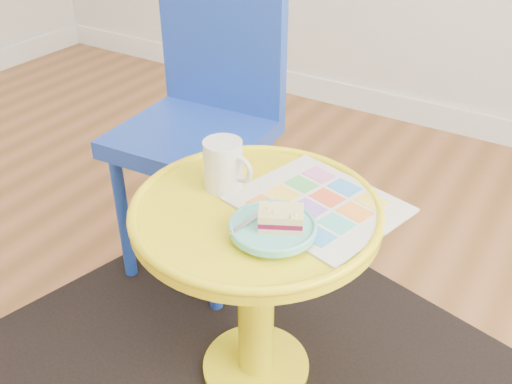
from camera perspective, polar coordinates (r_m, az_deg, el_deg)
The scene contains 10 objects.
floor at distance 1.68m, azimuth -20.55°, elevation -16.41°, with size 4.00×4.00×0.00m, color brown.
room_walls at distance 2.80m, azimuth -18.42°, elevation 6.48°, with size 4.00×4.00×4.00m.
rug at distance 1.59m, azimuth 0.00°, elevation -17.20°, with size 1.30×1.10×0.01m, color black.
side_table at distance 1.32m, azimuth 0.00°, elevation -6.81°, with size 0.55×0.55×0.52m.
chair at distance 1.69m, azimuth -5.15°, elevation 8.22°, with size 0.43×0.43×0.91m.
newspaper at distance 1.25m, azimuth 6.23°, elevation -1.20°, with size 0.33×0.28×0.01m, color silver.
mug at distance 1.28m, azimuth -3.21°, elevation 2.84°, with size 0.13×0.09×0.12m.
plate at distance 1.14m, azimuth 1.70°, elevation -3.62°, with size 0.18×0.18×0.02m.
cake_slice at distance 1.13m, azimuth 2.51°, elevation -2.62°, with size 0.11×0.09×0.04m.
fork at distance 1.16m, azimuth 0.06°, elevation -2.46°, with size 0.03×0.14×0.00m.
Camera 1 is at (1.02, -0.56, 1.22)m, focal length 40.00 mm.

